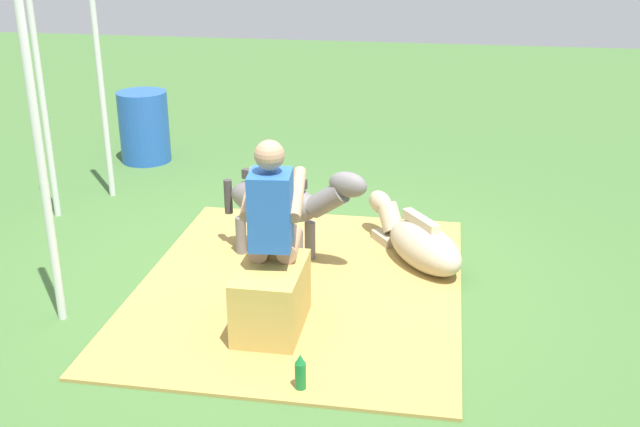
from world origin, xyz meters
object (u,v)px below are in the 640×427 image
object	(u,v)px
hay_bale	(271,299)
pony_lying	(418,242)
water_barrel	(144,127)
tent_pole_left	(40,154)
tent_pole_mid	(41,89)
tent_pole_right	(100,76)
pony_standing	(284,202)
soda_bottle	(300,374)
person_seated	(273,221)

from	to	relation	value
hay_bale	pony_lying	world-z (taller)	hay_bale
water_barrel	tent_pole_left	distance (m)	3.84
water_barrel	tent_pole_mid	xyz separation A→B (m)	(-1.80, 0.20, 0.83)
pony_lying	tent_pole_right	distance (m)	3.54
pony_standing	tent_pole_left	size ratio (longest dim) A/B	0.52
soda_bottle	tent_pole_right	bearing A→B (deg)	39.86
pony_standing	pony_lying	size ratio (longest dim) A/B	1.04
pony_lying	tent_pole_right	bearing A→B (deg)	70.69
pony_standing	person_seated	bearing A→B (deg)	-171.77
hay_bale	tent_pole_left	size ratio (longest dim) A/B	0.28
soda_bottle	tent_pole_mid	bearing A→B (deg)	49.26
hay_bale	pony_lying	bearing A→B (deg)	-36.72
tent_pole_right	tent_pole_mid	distance (m)	0.68
person_seated	pony_standing	bearing A→B (deg)	8.23
hay_bale	tent_pole_right	world-z (taller)	tent_pole_right
water_barrel	tent_pole_mid	size ratio (longest dim) A/B	0.33
hay_bale	person_seated	xyz separation A→B (m)	(0.16, 0.01, 0.51)
hay_bale	tent_pole_left	bearing A→B (deg)	93.30
water_barrel	tent_pole_right	world-z (taller)	tent_pole_right
water_barrel	tent_pole_mid	world-z (taller)	tent_pole_mid
tent_pole_mid	pony_lying	bearing A→B (deg)	-98.16
soda_bottle	pony_standing	bearing A→B (deg)	14.94
hay_bale	tent_pole_mid	xyz separation A→B (m)	(1.78, 2.53, 1.00)
person_seated	pony_standing	world-z (taller)	person_seated
pony_standing	tent_pole_mid	size ratio (longest dim) A/B	0.52
pony_standing	water_barrel	distance (m)	3.26
pony_lying	water_barrel	bearing A→B (deg)	55.02
soda_bottle	water_barrel	world-z (taller)	water_barrel
pony_standing	tent_pole_left	distance (m)	1.98
tent_pole_left	tent_pole_right	size ratio (longest dim) A/B	1.00
pony_lying	water_barrel	distance (m)	4.01
tent_pole_right	pony_standing	bearing A→B (deg)	-120.95
hay_bale	water_barrel	xyz separation A→B (m)	(3.57, 2.33, 0.17)
pony_lying	tent_pole_right	size ratio (longest dim) A/B	0.50
soda_bottle	hay_bale	bearing A→B (deg)	25.95
pony_lying	tent_pole_right	world-z (taller)	tent_pole_right
tent_pole_mid	person_seated	bearing A→B (deg)	-122.64
hay_bale	pony_standing	world-z (taller)	pony_standing
pony_lying	hay_bale	bearing A→B (deg)	143.28
pony_standing	soda_bottle	world-z (taller)	pony_standing
person_seated	water_barrel	world-z (taller)	person_seated
water_barrel	hay_bale	bearing A→B (deg)	-146.90
hay_bale	tent_pole_right	bearing A→B (deg)	43.08
person_seated	soda_bottle	distance (m)	1.12
hay_bale	tent_pole_mid	world-z (taller)	tent_pole_mid
water_barrel	person_seated	bearing A→B (deg)	-145.79
pony_standing	soda_bottle	size ratio (longest dim) A/B	4.99
pony_standing	tent_pole_mid	bearing A→B (deg)	75.09
water_barrel	tent_pole_right	xyz separation A→B (m)	(-1.18, -0.09, 0.83)
hay_bale	tent_pole_mid	size ratio (longest dim) A/B	0.28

